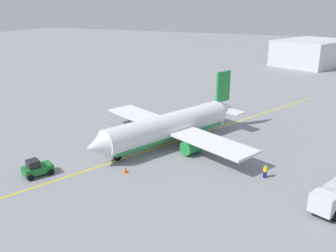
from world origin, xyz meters
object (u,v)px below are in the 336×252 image
pushback_tug (37,168)px  refueling_worker (265,171)px  airplane (170,127)px  safety_cone_nose (125,170)px

pushback_tug → refueling_worker: pushback_tug is taller
airplane → pushback_tug: (17.05, -11.00, -1.77)m
airplane → safety_cone_nose: 12.05m
pushback_tug → refueling_worker: 28.97m
airplane → refueling_worker: bearing=70.2°
pushback_tug → safety_cone_nose: bearing=118.3°
pushback_tug → safety_cone_nose: (-5.30, 9.85, -0.65)m
pushback_tug → refueling_worker: bearing=113.2°
airplane → refueling_worker: size_ratio=16.83×
refueling_worker → pushback_tug: bearing=-66.8°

